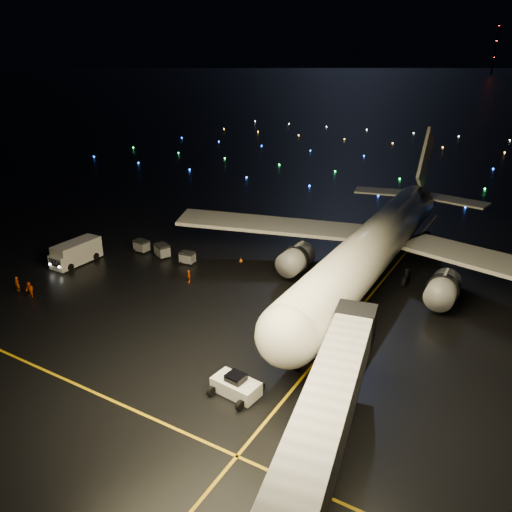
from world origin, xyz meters
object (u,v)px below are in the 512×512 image
(crew_c, at_px, (189,276))
(baggage_cart_2, at_px, (142,246))
(baggage_cart_1, at_px, (162,251))
(pushback_tug, at_px, (236,384))
(service_truck, at_px, (77,252))
(baggage_cart_0, at_px, (187,258))
(airliner, at_px, (383,215))
(crew_a, at_px, (17,284))
(crew_b, at_px, (29,290))
(belt_loader, at_px, (303,322))

(crew_c, xyz_separation_m, baggage_cart_2, (-12.08, 4.88, 0.03))
(baggage_cart_1, height_order, baggage_cart_2, baggage_cart_1)
(pushback_tug, relative_size, baggage_cart_1, 1.85)
(service_truck, height_order, baggage_cart_0, service_truck)
(airliner, distance_m, pushback_tug, 30.37)
(crew_a, bearing_deg, service_truck, 87.57)
(crew_a, distance_m, baggage_cart_0, 20.71)
(baggage_cart_1, bearing_deg, airliner, 43.01)
(airliner, bearing_deg, service_truck, -155.99)
(service_truck, height_order, crew_c, service_truck)
(pushback_tug, bearing_deg, baggage_cart_0, 141.55)
(service_truck, distance_m, baggage_cart_1, 11.12)
(service_truck, bearing_deg, baggage_cart_2, 57.94)
(baggage_cart_1, bearing_deg, baggage_cart_0, 23.07)
(airliner, xyz_separation_m, crew_b, (-32.33, -26.59, -6.87))
(baggage_cart_1, relative_size, baggage_cart_2, 1.06)
(crew_c, bearing_deg, baggage_cart_0, 175.98)
(belt_loader, relative_size, service_truck, 0.83)
(pushback_tug, bearing_deg, crew_b, -179.51)
(service_truck, height_order, crew_a, service_truck)
(belt_loader, bearing_deg, airliner, 85.23)
(pushback_tug, relative_size, baggage_cart_2, 1.96)
(pushback_tug, distance_m, service_truck, 35.54)
(crew_a, bearing_deg, baggage_cart_2, 70.80)
(pushback_tug, distance_m, crew_c, 22.51)
(belt_loader, bearing_deg, crew_a, -167.11)
(pushback_tug, xyz_separation_m, belt_loader, (0.91, 10.79, 0.71))
(baggage_cart_2, bearing_deg, baggage_cart_1, 3.24)
(airliner, distance_m, crew_b, 42.42)
(baggage_cart_0, bearing_deg, belt_loader, -30.78)
(baggage_cart_1, bearing_deg, crew_b, -82.03)
(service_truck, distance_m, crew_a, 9.58)
(pushback_tug, bearing_deg, baggage_cart_2, 150.83)
(airliner, height_order, pushback_tug, airliner)
(airliner, relative_size, service_truck, 6.75)
(service_truck, height_order, baggage_cart_2, service_truck)
(pushback_tug, height_order, service_truck, service_truck)
(crew_c, distance_m, baggage_cart_1, 9.58)
(service_truck, xyz_separation_m, baggage_cart_1, (8.35, 7.31, -0.61))
(belt_loader, relative_size, crew_b, 3.56)
(airliner, relative_size, pushback_tug, 14.11)
(service_truck, bearing_deg, pushback_tug, -21.45)
(airliner, relative_size, crew_c, 33.72)
(pushback_tug, height_order, crew_c, pushback_tug)
(crew_a, height_order, baggage_cart_0, crew_a)
(crew_a, bearing_deg, crew_b, -13.81)
(airliner, relative_size, baggage_cart_1, 26.04)
(baggage_cart_0, bearing_deg, baggage_cart_1, 171.60)
(baggage_cart_0, bearing_deg, baggage_cart_2, 171.71)
(service_truck, xyz_separation_m, crew_a, (0.60, -9.54, -0.61))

